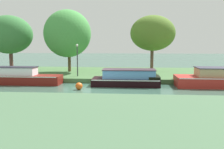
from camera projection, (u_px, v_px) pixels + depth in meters
The scene contains 12 objects.
ground_plane at pixel (94, 88), 19.21m from camera, with size 120.00×120.00×0.00m, color #385C4D.
riverbank_far at pixel (104, 74), 26.10m from camera, with size 72.00×10.00×0.40m, color #44693B.
riverbank_near at pixel (61, 122), 10.29m from camera, with size 72.00×10.00×0.40m, color #466748.
black_barge at pixel (128, 78), 20.11m from camera, with size 5.47×2.14×1.36m.
maroon_narrowboat at pixel (1, 76), 20.96m from camera, with size 9.67×1.69×2.11m.
red_cruiser at pixel (215, 79), 19.56m from camera, with size 5.78×2.37×1.56m.
willow_tree_left at pixel (8, 35), 25.60m from camera, with size 5.11×3.66×5.92m.
willow_tree_centre at pixel (67, 34), 25.44m from camera, with size 4.91×4.45×6.48m.
willow_tree_right at pixel (153, 33), 25.81m from camera, with size 4.73×3.83×5.95m.
lamp_post at pixel (77, 56), 22.60m from camera, with size 0.24×0.24×2.97m.
mooring_post_near at pixel (196, 76), 21.18m from camera, with size 0.19×0.19×0.54m, color #452F2B.
channel_buoy at pixel (79, 86), 18.37m from camera, with size 0.54×0.54×0.54m, color #E55919.
Camera 1 is at (2.91, -18.74, 3.54)m, focal length 39.35 mm.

